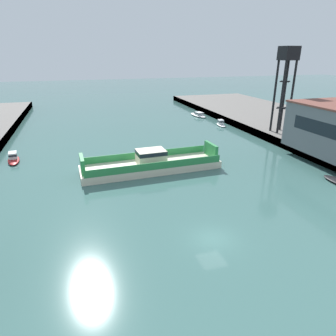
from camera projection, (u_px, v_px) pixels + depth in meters
The scene contains 6 objects.
ground_plane at pixel (213, 239), 29.13m from camera, with size 400.00×400.00×0.00m, color #3D6660.
chain_ferry at pixel (151, 164), 46.06m from camera, with size 21.56×6.48×3.30m.
moored_boat_near_right at pixel (13, 158), 50.09m from camera, with size 2.46×5.59×1.49m.
moored_boat_mid_left at pixel (221, 123), 75.10m from camera, with size 2.37×5.03×1.42m.
moored_boat_mid_right at pixel (198, 115), 86.45m from camera, with size 3.34×7.81×1.21m.
crane_tower at pixel (287, 68), 58.37m from camera, with size 3.03×3.03×16.69m.
Camera 1 is at (-11.47, -22.35, 16.86)m, focal length 31.99 mm.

